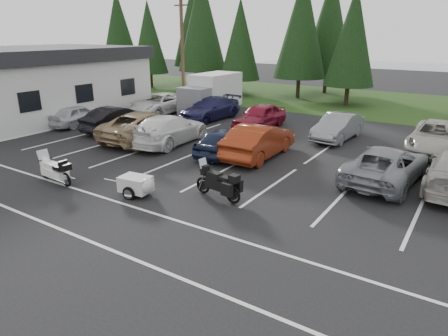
% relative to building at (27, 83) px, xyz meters
% --- Properties ---
extents(ground, '(120.00, 120.00, 0.00)m').
position_rel_building_xyz_m(ground, '(18.00, -4.00, -2.45)').
color(ground, black).
rests_on(ground, ground).
extents(grass_strip, '(80.00, 16.00, 0.01)m').
position_rel_building_xyz_m(grass_strip, '(18.00, 20.00, -2.45)').
color(grass_strip, '#1C3812').
rests_on(grass_strip, ground).
extents(lake_water, '(70.00, 50.00, 0.02)m').
position_rel_building_xyz_m(lake_water, '(22.00, 51.00, -2.45)').
color(lake_water, slate).
rests_on(lake_water, ground).
extents(building, '(10.60, 15.60, 4.90)m').
position_rel_building_xyz_m(building, '(0.00, 0.00, 0.00)').
color(building, silver).
rests_on(building, ground).
extents(utility_pole, '(1.60, 0.26, 9.00)m').
position_rel_building_xyz_m(utility_pole, '(8.00, 8.00, 2.25)').
color(utility_pole, '#473321').
rests_on(utility_pole, ground).
extents(box_truck, '(2.40, 5.60, 2.90)m').
position_rel_building_xyz_m(box_truck, '(10.00, 8.50, -1.00)').
color(box_truck, silver).
rests_on(box_truck, ground).
extents(stall_markings, '(32.00, 16.00, 0.01)m').
position_rel_building_xyz_m(stall_markings, '(18.00, -2.00, -2.45)').
color(stall_markings, silver).
rests_on(stall_markings, ground).
extents(conifer_0, '(4.58, 4.58, 10.66)m').
position_rel_building_xyz_m(conifer_0, '(-10.00, 18.50, 3.78)').
color(conifer_0, '#332316').
rests_on(conifer_0, ground).
extents(conifer_1, '(3.96, 3.96, 9.22)m').
position_rel_building_xyz_m(conifer_1, '(-4.00, 17.20, 2.94)').
color(conifer_1, '#332316').
rests_on(conifer_1, ground).
extents(conifer_2, '(5.10, 5.10, 11.89)m').
position_rel_building_xyz_m(conifer_2, '(2.00, 18.80, 4.50)').
color(conifer_2, '#332316').
rests_on(conifer_2, ground).
extents(conifer_3, '(3.87, 3.87, 9.02)m').
position_rel_building_xyz_m(conifer_3, '(7.50, 17.40, 2.82)').
color(conifer_3, '#332316').
rests_on(conifer_3, ground).
extents(conifer_4, '(4.80, 4.80, 11.17)m').
position_rel_building_xyz_m(conifer_4, '(13.00, 18.90, 4.08)').
color(conifer_4, '#332316').
rests_on(conifer_4, ground).
extents(conifer_5, '(4.14, 4.14, 9.63)m').
position_rel_building_xyz_m(conifer_5, '(18.00, 17.60, 3.18)').
color(conifer_5, '#332316').
rests_on(conifer_5, ground).
extents(conifer_back_a, '(5.28, 5.28, 12.30)m').
position_rel_building_xyz_m(conifer_back_a, '(-2.00, 23.00, 4.74)').
color(conifer_back_a, '#332316').
rests_on(conifer_back_a, ground).
extents(conifer_back_b, '(4.97, 4.97, 11.58)m').
position_rel_building_xyz_m(conifer_back_b, '(14.00, 23.50, 4.32)').
color(conifer_back_b, '#332316').
rests_on(conifer_back_b, ground).
extents(car_near_0, '(1.94, 4.20, 1.39)m').
position_rel_building_xyz_m(car_near_0, '(5.33, 0.03, -1.75)').
color(car_near_0, silver).
rests_on(car_near_0, ground).
extents(car_near_1, '(1.79, 4.79, 1.56)m').
position_rel_building_xyz_m(car_near_1, '(8.84, 0.32, -1.67)').
color(car_near_1, black).
rests_on(car_near_1, ground).
extents(car_near_2, '(3.10, 6.18, 1.68)m').
position_rel_building_xyz_m(car_near_2, '(11.84, -0.28, -1.61)').
color(car_near_2, '#987D58').
rests_on(car_near_2, ground).
extents(car_near_3, '(2.74, 5.74, 1.61)m').
position_rel_building_xyz_m(car_near_3, '(13.44, -0.16, -1.64)').
color(car_near_3, white).
rests_on(car_near_3, ground).
extents(car_near_4, '(2.00, 4.30, 1.43)m').
position_rel_building_xyz_m(car_near_4, '(17.22, -0.29, -1.74)').
color(car_near_4, '#151E36').
rests_on(car_near_4, ground).
extents(car_near_5, '(1.93, 5.14, 1.68)m').
position_rel_building_xyz_m(car_near_5, '(18.83, 0.32, -1.61)').
color(car_near_5, maroon).
rests_on(car_near_5, ground).
extents(car_near_6, '(2.90, 5.57, 1.50)m').
position_rel_building_xyz_m(car_near_6, '(24.93, 0.07, -1.70)').
color(car_near_6, slate).
rests_on(car_near_6, ground).
extents(car_far_0, '(2.73, 5.62, 1.54)m').
position_rel_building_xyz_m(car_far_0, '(7.16, 5.99, -1.68)').
color(car_far_0, white).
rests_on(car_far_0, ground).
extents(car_far_1, '(2.53, 5.43, 1.53)m').
position_rel_building_xyz_m(car_far_1, '(11.58, 6.46, -1.68)').
color(car_far_1, '#1C1B45').
rests_on(car_far_1, ground).
extents(car_far_2, '(2.07, 4.65, 1.55)m').
position_rel_building_xyz_m(car_far_2, '(15.87, 5.95, -1.67)').
color(car_far_2, maroon).
rests_on(car_far_2, ground).
extents(car_far_3, '(1.85, 4.61, 1.49)m').
position_rel_building_xyz_m(car_far_3, '(21.02, 5.86, -1.71)').
color(car_far_3, slate).
rests_on(car_far_3, ground).
extents(car_far_4, '(2.61, 5.66, 1.57)m').
position_rel_building_xyz_m(car_far_4, '(26.20, 6.09, -1.66)').
color(car_far_4, '#9C9A8F').
rests_on(car_far_4, ground).
extents(touring_motorcycle, '(2.42, 0.89, 1.32)m').
position_rel_building_xyz_m(touring_motorcycle, '(13.50, -7.49, -1.79)').
color(touring_motorcycle, white).
rests_on(touring_motorcycle, ground).
extents(cargo_trailer, '(1.80, 1.15, 0.78)m').
position_rel_building_xyz_m(cargo_trailer, '(17.28, -6.66, -2.06)').
color(cargo_trailer, silver).
rests_on(cargo_trailer, ground).
extents(adventure_motorcycle, '(2.47, 1.14, 1.45)m').
position_rel_building_xyz_m(adventure_motorcycle, '(20.04, -5.18, -1.72)').
color(adventure_motorcycle, black).
rests_on(adventure_motorcycle, ground).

